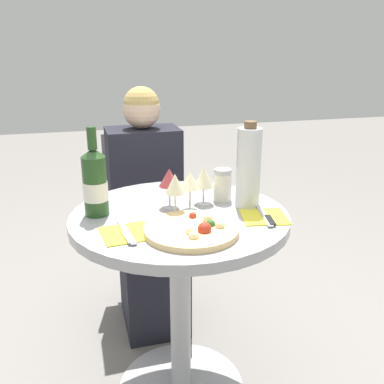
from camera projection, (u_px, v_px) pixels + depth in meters
name	position (u px, v px, depth m)	size (l,w,h in m)	color
dining_table	(180.00, 267.00, 1.56)	(0.76, 0.76, 0.77)	#B2B2B7
chair_behind_diner	(144.00, 224.00, 2.25)	(0.37, 0.37, 0.91)	slate
seated_diner	(148.00, 221.00, 2.09)	(0.35, 0.47, 1.15)	black
pizza_large	(193.00, 230.00, 1.33)	(0.30, 0.30, 0.05)	#E5C17F
wine_bottle	(95.00, 183.00, 1.45)	(0.08, 0.08, 0.31)	#23471E
tall_carafe	(248.00, 167.00, 1.52)	(0.09, 0.09, 0.31)	silver
sugar_shaker	(223.00, 185.00, 1.60)	(0.07, 0.07, 0.12)	silver
wine_glass_back_right	(204.00, 177.00, 1.56)	(0.08, 0.08, 0.15)	silver
wine_glass_center	(190.00, 182.00, 1.50)	(0.07, 0.07, 0.14)	silver
wine_glass_back_left	(169.00, 178.00, 1.52)	(0.07, 0.07, 0.14)	silver
wine_glass_front_left	(175.00, 185.00, 1.44)	(0.07, 0.07, 0.15)	silver
place_setting_left	(127.00, 233.00, 1.32)	(0.17, 0.19, 0.01)	yellow
place_setting_right	(265.00, 217.00, 1.45)	(0.18, 0.19, 0.01)	yellow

